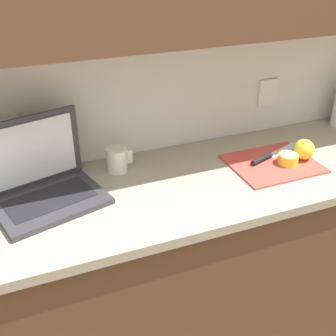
{
  "coord_description": "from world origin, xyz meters",
  "views": [
    {
      "loc": [
        -0.33,
        -1.2,
        1.73
      ],
      "look_at": [
        0.15,
        -0.01,
        1.01
      ],
      "focal_mm": 45.0,
      "sensor_mm": 36.0,
      "label": 1
    }
  ],
  "objects_px": {
    "laptop": "(42,181)",
    "measuring_cup": "(117,160)",
    "lemon_half_cut": "(288,159)",
    "cutting_board": "(273,164)",
    "lemon_whole_beside": "(304,149)",
    "knife": "(268,156)"
  },
  "relations": [
    {
      "from": "lemon_half_cut",
      "to": "measuring_cup",
      "type": "height_order",
      "value": "measuring_cup"
    },
    {
      "from": "knife",
      "to": "measuring_cup",
      "type": "xyz_separation_m",
      "value": [
        -0.58,
        0.14,
        0.03
      ]
    },
    {
      "from": "cutting_board",
      "to": "lemon_whole_beside",
      "type": "bearing_deg",
      "value": -6.46
    },
    {
      "from": "laptop",
      "to": "measuring_cup",
      "type": "xyz_separation_m",
      "value": [
        0.29,
        0.08,
        -0.02
      ]
    },
    {
      "from": "measuring_cup",
      "to": "laptop",
      "type": "bearing_deg",
      "value": -163.66
    },
    {
      "from": "laptop",
      "to": "lemon_half_cut",
      "type": "height_order",
      "value": "laptop"
    },
    {
      "from": "lemon_whole_beside",
      "to": "measuring_cup",
      "type": "relative_size",
      "value": 0.82
    },
    {
      "from": "laptop",
      "to": "knife",
      "type": "relative_size",
      "value": 1.42
    },
    {
      "from": "knife",
      "to": "measuring_cup",
      "type": "bearing_deg",
      "value": 147.39
    },
    {
      "from": "laptop",
      "to": "cutting_board",
      "type": "distance_m",
      "value": 0.87
    },
    {
      "from": "knife",
      "to": "lemon_whole_beside",
      "type": "relative_size",
      "value": 3.52
    },
    {
      "from": "cutting_board",
      "to": "measuring_cup",
      "type": "xyz_separation_m",
      "value": [
        -0.58,
        0.18,
        0.04
      ]
    },
    {
      "from": "cutting_board",
      "to": "knife",
      "type": "relative_size",
      "value": 1.16
    },
    {
      "from": "laptop",
      "to": "measuring_cup",
      "type": "height_order",
      "value": "laptop"
    },
    {
      "from": "cutting_board",
      "to": "lemon_half_cut",
      "type": "relative_size",
      "value": 4.29
    },
    {
      "from": "lemon_half_cut",
      "to": "measuring_cup",
      "type": "xyz_separation_m",
      "value": [
        -0.63,
        0.21,
        0.02
      ]
    },
    {
      "from": "cutting_board",
      "to": "laptop",
      "type": "bearing_deg",
      "value": 173.62
    },
    {
      "from": "laptop",
      "to": "lemon_whole_beside",
      "type": "distance_m",
      "value": 1.0
    },
    {
      "from": "cutting_board",
      "to": "measuring_cup",
      "type": "height_order",
      "value": "measuring_cup"
    },
    {
      "from": "lemon_whole_beside",
      "to": "measuring_cup",
      "type": "height_order",
      "value": "measuring_cup"
    },
    {
      "from": "lemon_whole_beside",
      "to": "cutting_board",
      "type": "bearing_deg",
      "value": 173.54
    },
    {
      "from": "cutting_board",
      "to": "knife",
      "type": "xyz_separation_m",
      "value": [
        0.0,
        0.04,
        0.01
      ]
    }
  ]
}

